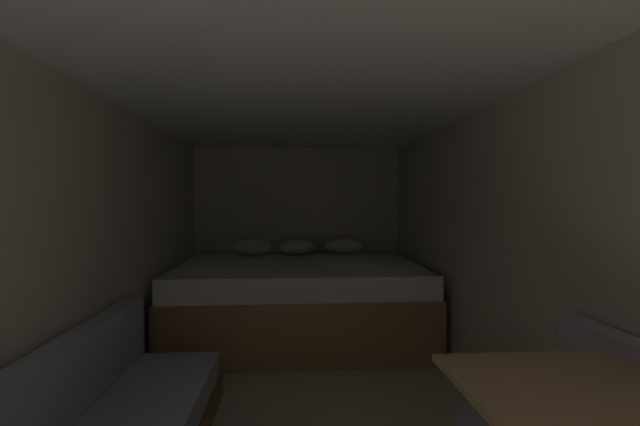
{
  "coord_description": "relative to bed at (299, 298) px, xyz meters",
  "views": [
    {
      "loc": [
        -0.08,
        -0.51,
        1.36
      ],
      "look_at": [
        0.13,
        2.48,
        1.28
      ],
      "focal_mm": 23.43,
      "sensor_mm": 36.0,
      "label": 1
    }
  ],
  "objects": [
    {
      "name": "wall_left",
      "position": [
        -1.27,
        -1.73,
        0.63
      ],
      "size": [
        0.05,
        5.26,
        2.02
      ],
      "primitive_type": "cube",
      "color": "beige",
      "rests_on": "ground"
    },
    {
      "name": "ceiling_slab",
      "position": [
        0.0,
        -1.73,
        1.66
      ],
      "size": [
        2.59,
        5.26,
        0.05
      ],
      "primitive_type": "cube",
      "color": "white",
      "rests_on": "wall_left"
    },
    {
      "name": "dinette_table",
      "position": [
        0.81,
        -2.97,
        0.29
      ],
      "size": [
        0.73,
        0.6,
        0.78
      ],
      "color": "tan",
      "rests_on": "ground"
    },
    {
      "name": "bed",
      "position": [
        0.0,
        0.0,
        0.0
      ],
      "size": [
        2.37,
        1.74,
        0.93
      ],
      "color": "#9E7247",
      "rests_on": "ground"
    },
    {
      "name": "wall_back",
      "position": [
        0.0,
        0.93,
        0.63
      ],
      "size": [
        2.59,
        0.05,
        2.02
      ],
      "primitive_type": "cube",
      "color": "beige",
      "rests_on": "ground"
    },
    {
      "name": "wall_right",
      "position": [
        1.27,
        -1.73,
        0.63
      ],
      "size": [
        0.05,
        5.26,
        2.02
      ],
      "primitive_type": "cube",
      "color": "beige",
      "rests_on": "ground"
    }
  ]
}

